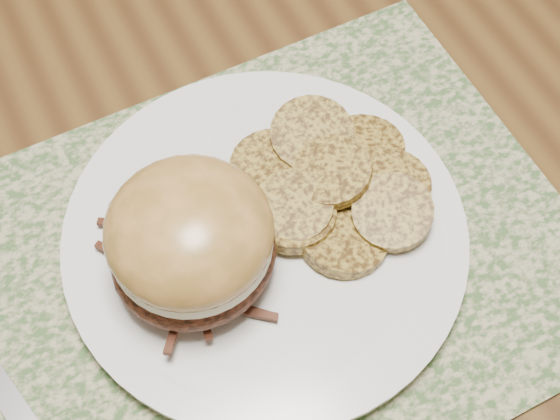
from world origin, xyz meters
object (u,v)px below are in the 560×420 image
object	(u,v)px
dining_table	(285,101)
fork	(4,392)
pork_sandwich	(191,241)
dinner_plate	(265,236)

from	to	relation	value
dining_table	fork	xyz separation A→B (m)	(-0.29, -0.18, 0.09)
dining_table	pork_sandwich	bearing A→B (deg)	-132.41
dining_table	fork	distance (m)	0.35
dinner_plate	fork	bearing A→B (deg)	-173.56
dinner_plate	pork_sandwich	distance (m)	0.07
dining_table	fork	size ratio (longest dim) A/B	8.22
pork_sandwich	fork	distance (m)	0.15
pork_sandwich	fork	world-z (taller)	pork_sandwich
dining_table	dinner_plate	world-z (taller)	dinner_plate
dinner_plate	fork	world-z (taller)	dinner_plate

